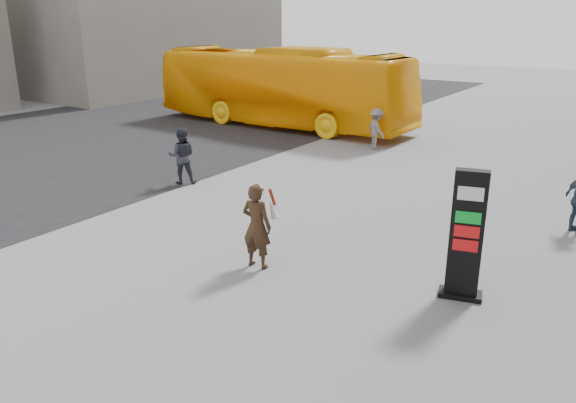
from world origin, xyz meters
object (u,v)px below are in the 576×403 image
Objects in this scene: woman at (257,225)px; pedestrian_a at (182,156)px; info_pylon at (466,236)px; pedestrian_b at (376,129)px; bus at (281,87)px.

pedestrian_a is (-5.33, 3.44, -0.05)m from woman.
pedestrian_b is (-6.26, 9.70, -0.40)m from info_pylon.
bus is 9.68m from pedestrian_a.
woman is at bearing 108.77° from pedestrian_a.
info_pylon is 0.19× the size of bus.
info_pylon is at bearing 126.46° from pedestrian_a.
bus is at bearing -61.57° from woman.
woman is (-3.75, -0.98, -0.28)m from info_pylon.
woman reaches higher than pedestrian_b.
pedestrian_b is at bearing -81.13° from woman.
woman is 10.98m from pedestrian_b.
pedestrian_b is (5.64, -1.97, -0.95)m from bus.
info_pylon is 3.88m from woman.
info_pylon is 9.41m from pedestrian_a.
info_pylon is at bearing 159.62° from pedestrian_b.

